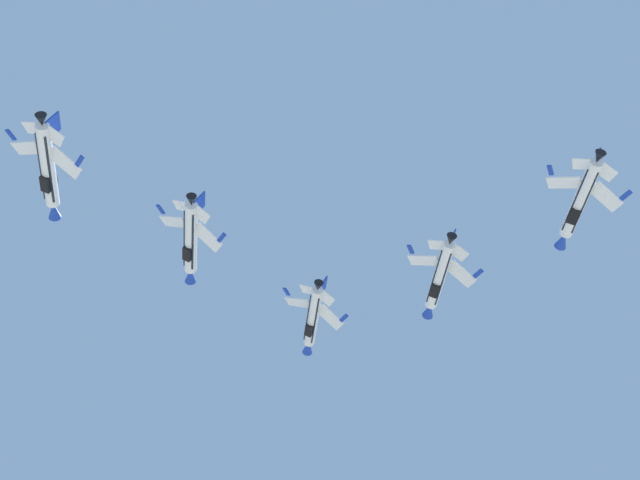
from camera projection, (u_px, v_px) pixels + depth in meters
fighter_jet_lead at (313, 318)px, 127.65m from camera, size 9.45×15.72×5.25m
fighter_jet_left_wing at (191, 240)px, 114.27m from camera, size 9.39×15.72×5.29m
fighter_jet_right_wing at (439, 277)px, 116.51m from camera, size 9.76×15.72×4.97m
fighter_jet_left_outer at (48, 168)px, 102.63m from camera, size 9.70×15.72×5.03m
fighter_jet_right_outer at (580, 201)px, 107.70m from camera, size 9.74×15.72×5.00m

